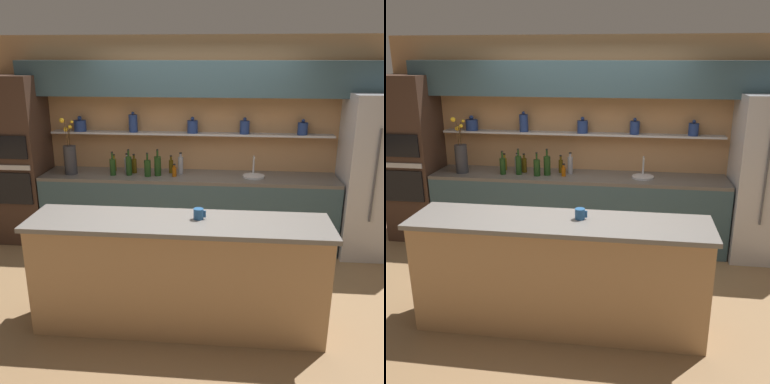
% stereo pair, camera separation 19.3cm
% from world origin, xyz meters
% --- Properties ---
extents(ground_plane, '(12.00, 12.00, 0.00)m').
position_xyz_m(ground_plane, '(0.00, 0.00, 0.00)').
color(ground_plane, olive).
extents(back_wall_unit, '(5.20, 0.44, 2.60)m').
position_xyz_m(back_wall_unit, '(-0.00, 1.53, 1.55)').
color(back_wall_unit, tan).
rests_on(back_wall_unit, ground_plane).
extents(back_counter_unit, '(3.69, 0.62, 0.92)m').
position_xyz_m(back_counter_unit, '(-0.10, 1.24, 0.46)').
color(back_counter_unit, '#334C56').
rests_on(back_counter_unit, ground_plane).
extents(island_counter, '(2.58, 0.61, 1.02)m').
position_xyz_m(island_counter, '(0.00, -0.57, 0.51)').
color(island_counter, tan).
rests_on(island_counter, ground_plane).
extents(refrigerator, '(0.84, 0.73, 1.95)m').
position_xyz_m(refrigerator, '(2.18, 1.20, 0.98)').
color(refrigerator, '#B7B7BC').
rests_on(refrigerator, ground_plane).
extents(oven_tower, '(0.63, 0.64, 2.13)m').
position_xyz_m(oven_tower, '(-2.28, 1.24, 1.06)').
color(oven_tower, '#3D281E').
rests_on(oven_tower, ground_plane).
extents(flower_vase, '(0.16, 0.16, 0.71)m').
position_xyz_m(flower_vase, '(-1.59, 1.17, 1.13)').
color(flower_vase, '#2D2D33').
rests_on(flower_vase, back_counter_unit).
extents(sink_fixture, '(0.27, 0.27, 0.25)m').
position_xyz_m(sink_fixture, '(0.71, 1.25, 0.95)').
color(sink_fixture, '#B7B7BC').
rests_on(sink_fixture, back_counter_unit).
extents(bottle_spirit_0, '(0.07, 0.07, 0.27)m').
position_xyz_m(bottle_spirit_0, '(-0.20, 1.31, 1.04)').
color(bottle_spirit_0, gray).
rests_on(bottle_spirit_0, back_counter_unit).
extents(bottle_wine_1, '(0.07, 0.07, 0.30)m').
position_xyz_m(bottle_wine_1, '(-1.04, 1.16, 1.03)').
color(bottle_wine_1, '#193814').
rests_on(bottle_wine_1, back_counter_unit).
extents(bottle_wine_2, '(0.08, 0.08, 0.30)m').
position_xyz_m(bottle_wine_2, '(-0.60, 1.15, 1.03)').
color(bottle_wine_2, '#193814').
rests_on(bottle_wine_2, back_counter_unit).
extents(bottle_spirit_3, '(0.07, 0.07, 0.25)m').
position_xyz_m(bottle_spirit_3, '(-0.90, 1.32, 1.02)').
color(bottle_spirit_3, gray).
rests_on(bottle_spirit_3, back_counter_unit).
extents(bottle_sauce_4, '(0.05, 0.05, 0.16)m').
position_xyz_m(bottle_sauce_4, '(-0.27, 1.17, 0.99)').
color(bottle_sauce_4, '#9E4C0A').
rests_on(bottle_sauce_4, back_counter_unit).
extents(bottle_oil_5, '(0.06, 0.06, 0.22)m').
position_xyz_m(bottle_oil_5, '(-1.08, 1.36, 1.01)').
color(bottle_oil_5, brown).
rests_on(bottle_oil_5, back_counter_unit).
extents(bottle_oil_6, '(0.06, 0.06, 0.23)m').
position_xyz_m(bottle_oil_6, '(-0.33, 1.33, 1.01)').
color(bottle_oil_6, '#47380A').
rests_on(bottle_oil_6, back_counter_unit).
extents(bottle_wine_7, '(0.08, 0.08, 0.33)m').
position_xyz_m(bottle_wine_7, '(-0.48, 1.19, 1.05)').
color(bottle_wine_7, '#193814').
rests_on(bottle_wine_7, back_counter_unit).
extents(bottle_wine_8, '(0.07, 0.07, 0.33)m').
position_xyz_m(bottle_wine_8, '(-0.84, 1.18, 1.05)').
color(bottle_wine_8, '#193814').
rests_on(bottle_wine_8, back_counter_unit).
extents(bottle_oil_9, '(0.07, 0.07, 0.24)m').
position_xyz_m(bottle_oil_9, '(-0.80, 1.30, 1.02)').
color(bottle_oil_9, '#47380A').
rests_on(bottle_oil_9, back_counter_unit).
extents(coffee_mug, '(0.11, 0.09, 0.09)m').
position_xyz_m(coffee_mug, '(0.17, -0.51, 1.07)').
color(coffee_mug, '#235184').
rests_on(coffee_mug, island_counter).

